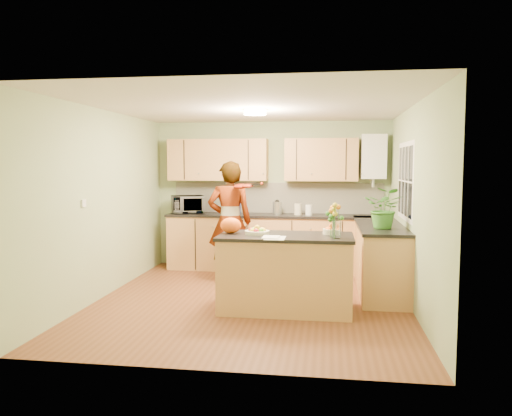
# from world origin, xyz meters

# --- Properties ---
(floor) EXTENTS (4.50, 4.50, 0.00)m
(floor) POSITION_xyz_m (0.00, 0.00, 0.00)
(floor) COLOR brown
(floor) RESTS_ON ground
(ceiling) EXTENTS (4.00, 4.50, 0.02)m
(ceiling) POSITION_xyz_m (0.00, 0.00, 2.50)
(ceiling) COLOR silver
(ceiling) RESTS_ON wall_back
(wall_back) EXTENTS (4.00, 0.02, 2.50)m
(wall_back) POSITION_xyz_m (0.00, 2.25, 1.25)
(wall_back) COLOR #94A676
(wall_back) RESTS_ON floor
(wall_front) EXTENTS (4.00, 0.02, 2.50)m
(wall_front) POSITION_xyz_m (0.00, -2.25, 1.25)
(wall_front) COLOR #94A676
(wall_front) RESTS_ON floor
(wall_left) EXTENTS (0.02, 4.50, 2.50)m
(wall_left) POSITION_xyz_m (-2.00, 0.00, 1.25)
(wall_left) COLOR #94A676
(wall_left) RESTS_ON floor
(wall_right) EXTENTS (0.02, 4.50, 2.50)m
(wall_right) POSITION_xyz_m (2.00, 0.00, 1.25)
(wall_right) COLOR #94A676
(wall_right) RESTS_ON floor
(back_counter) EXTENTS (3.64, 0.62, 0.94)m
(back_counter) POSITION_xyz_m (0.10, 1.95, 0.47)
(back_counter) COLOR #B28847
(back_counter) RESTS_ON floor
(right_counter) EXTENTS (0.62, 2.24, 0.94)m
(right_counter) POSITION_xyz_m (1.70, 0.85, 0.47)
(right_counter) COLOR #B28847
(right_counter) RESTS_ON floor
(splashback) EXTENTS (3.60, 0.02, 0.52)m
(splashback) POSITION_xyz_m (0.10, 2.23, 1.20)
(splashback) COLOR white
(splashback) RESTS_ON back_counter
(upper_cabinets) EXTENTS (3.20, 0.34, 0.70)m
(upper_cabinets) POSITION_xyz_m (-0.18, 2.08, 1.85)
(upper_cabinets) COLOR #B28847
(upper_cabinets) RESTS_ON wall_back
(boiler) EXTENTS (0.40, 0.30, 0.86)m
(boiler) POSITION_xyz_m (1.70, 2.09, 1.90)
(boiler) COLOR white
(boiler) RESTS_ON wall_back
(window_right) EXTENTS (0.01, 1.30, 1.05)m
(window_right) POSITION_xyz_m (1.99, 0.60, 1.55)
(window_right) COLOR white
(window_right) RESTS_ON wall_right
(light_switch) EXTENTS (0.02, 0.09, 0.09)m
(light_switch) POSITION_xyz_m (-1.99, -0.60, 1.30)
(light_switch) COLOR white
(light_switch) RESTS_ON wall_left
(ceiling_lamp) EXTENTS (0.30, 0.30, 0.07)m
(ceiling_lamp) POSITION_xyz_m (0.00, 0.30, 2.46)
(ceiling_lamp) COLOR #FFEABF
(ceiling_lamp) RESTS_ON ceiling
(peninsula_island) EXTENTS (1.61, 0.83, 0.92)m
(peninsula_island) POSITION_xyz_m (0.47, -0.35, 0.46)
(peninsula_island) COLOR #B28847
(peninsula_island) RESTS_ON floor
(fruit_dish) EXTENTS (0.30, 0.30, 0.11)m
(fruit_dish) POSITION_xyz_m (0.12, -0.35, 0.97)
(fruit_dish) COLOR beige
(fruit_dish) RESTS_ON peninsula_island
(orange_bowl) EXTENTS (0.22, 0.22, 0.13)m
(orange_bowl) POSITION_xyz_m (1.02, -0.20, 0.98)
(orange_bowl) COLOR beige
(orange_bowl) RESTS_ON peninsula_island
(flower_vase) EXTENTS (0.24, 0.24, 0.45)m
(flower_vase) POSITION_xyz_m (1.07, -0.53, 1.22)
(flower_vase) COLOR silver
(flower_vase) RESTS_ON peninsula_island
(orange_bag) EXTENTS (0.26, 0.22, 0.20)m
(orange_bag) POSITION_xyz_m (-0.22, -0.30, 1.02)
(orange_bag) COLOR #FF5E15
(orange_bag) RESTS_ON peninsula_island
(papers) EXTENTS (0.23, 0.32, 0.01)m
(papers) POSITION_xyz_m (0.37, -0.65, 0.93)
(papers) COLOR white
(papers) RESTS_ON peninsula_island
(violinist) EXTENTS (0.74, 0.56, 1.82)m
(violinist) POSITION_xyz_m (-0.49, 1.03, 0.91)
(violinist) COLOR #E4B08B
(violinist) RESTS_ON floor
(violin) EXTENTS (0.61, 0.53, 0.15)m
(violin) POSITION_xyz_m (-0.29, 0.81, 1.46)
(violin) COLOR #4A0F04
(violin) RESTS_ON violinist
(microwave) EXTENTS (0.64, 0.55, 0.30)m
(microwave) POSITION_xyz_m (-1.41, 1.98, 1.09)
(microwave) COLOR white
(microwave) RESTS_ON back_counter
(blue_box) EXTENTS (0.28, 0.21, 0.22)m
(blue_box) POSITION_xyz_m (-0.65, 1.97, 1.05)
(blue_box) COLOR navy
(blue_box) RESTS_ON back_counter
(kettle) EXTENTS (0.15, 0.15, 0.29)m
(kettle) POSITION_xyz_m (0.13, 1.97, 1.06)
(kettle) COLOR silver
(kettle) RESTS_ON back_counter
(jar_cream) EXTENTS (0.16, 0.16, 0.18)m
(jar_cream) POSITION_xyz_m (0.48, 1.95, 1.03)
(jar_cream) COLOR beige
(jar_cream) RESTS_ON back_counter
(jar_white) EXTENTS (0.11, 0.11, 0.17)m
(jar_white) POSITION_xyz_m (0.66, 1.89, 1.03)
(jar_white) COLOR white
(jar_white) RESTS_ON back_counter
(potted_plant) EXTENTS (0.60, 0.56, 0.54)m
(potted_plant) POSITION_xyz_m (1.70, 0.30, 1.21)
(potted_plant) COLOR #387B29
(potted_plant) RESTS_ON right_counter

